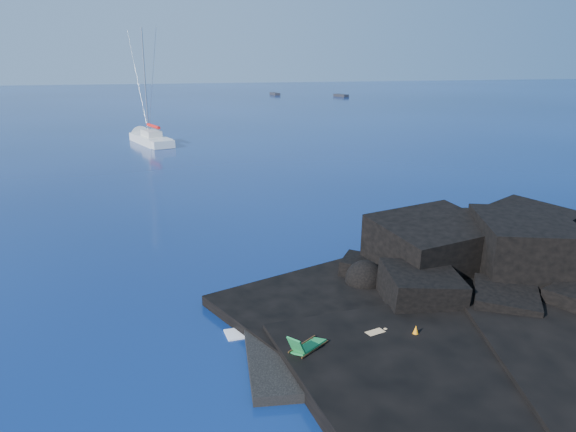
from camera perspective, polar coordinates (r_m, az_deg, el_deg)
The scene contains 11 objects.
ground at distance 19.93m, azimuth -4.53°, elevation -15.55°, with size 400.00×400.00×0.00m, color #031034.
headland at distance 27.22m, azimuth 22.71°, elevation -7.78°, with size 24.00×24.00×3.60m, color black, non-canonical shape.
beach at distance 21.38m, azimuth 7.57°, elevation -13.29°, with size 8.50×6.00×0.70m, color black.
surf_foam at distance 25.30m, azimuth 4.97°, elevation -8.34°, with size 10.00×8.00×0.06m, color white, non-canonical shape.
sailboat at distance 70.80m, azimuth -13.78°, elevation 7.17°, with size 2.71×12.92×13.55m, color silver, non-canonical shape.
deck_chair at distance 19.91m, azimuth 2.11°, elevation -12.58°, with size 1.57×0.69×1.08m, color #197437, non-canonical shape.
towel at distance 21.40m, azimuth 8.81°, elevation -12.16°, with size 1.92×0.91×0.05m, color white.
sunbather at distance 21.33m, azimuth 8.82°, elevation -11.79°, with size 1.83×0.48×0.26m, color #E0B075, non-canonical shape.
marker_cone at distance 21.44m, azimuth 12.83°, elevation -11.51°, with size 0.39×0.39×0.60m, color orange.
distant_boat_a at distance 152.63m, azimuth -1.34°, elevation 12.19°, with size 1.48×4.74×0.63m, color #26262B.
distant_boat_b at distance 147.15m, azimuth 5.40°, elevation 11.97°, with size 1.51×4.85×0.65m, color black.
Camera 1 is at (-2.50, -16.79, 10.45)m, focal length 35.00 mm.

